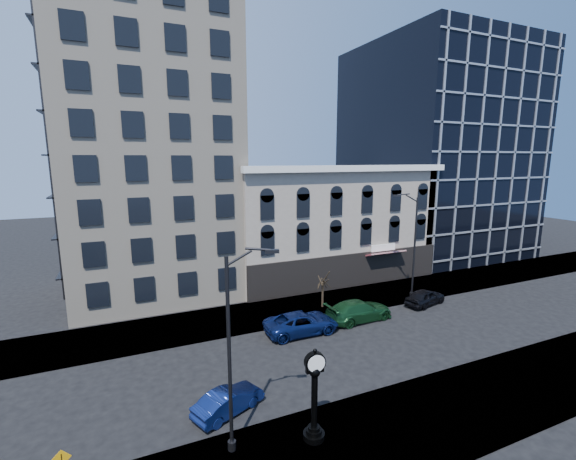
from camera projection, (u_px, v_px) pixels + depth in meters
name	position (u px, v px, depth m)	size (l,w,h in m)	color
ground	(285.00, 363.00, 25.14)	(160.00, 160.00, 0.00)	black
sidewalk_far	(247.00, 317.00, 32.33)	(160.00, 6.00, 0.12)	gray
sidewalk_near	(353.00, 443.00, 17.93)	(160.00, 6.00, 0.12)	gray
cream_tower	(145.00, 92.00, 36.18)	(15.90, 15.40, 42.50)	beige
victorian_row	(327.00, 223.00, 43.11)	(22.60, 11.19, 12.50)	#A19484
glass_office	(434.00, 152.00, 54.09)	(20.00, 20.15, 28.00)	black
street_clock	(314.00, 399.00, 17.82)	(1.03, 1.03, 4.56)	black
street_lamp_near	(244.00, 298.00, 16.24)	(2.41, 0.97, 9.57)	black
street_lamp_far	(408.00, 218.00, 35.39)	(2.47, 1.25, 10.09)	black
bare_tree_far	(323.00, 277.00, 33.89)	(2.10, 2.10, 3.61)	#2F2417
car_near_b	(229.00, 401.00, 20.10)	(1.37, 3.94, 1.30)	#0C194C
car_far_a	(302.00, 323.00, 29.31)	(2.66, 5.77, 1.60)	#0C194C
car_far_b	(359.00, 310.00, 31.62)	(2.36, 5.80, 1.68)	#143F1E
car_far_c	(425.00, 297.00, 34.98)	(1.75, 4.34, 1.48)	black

